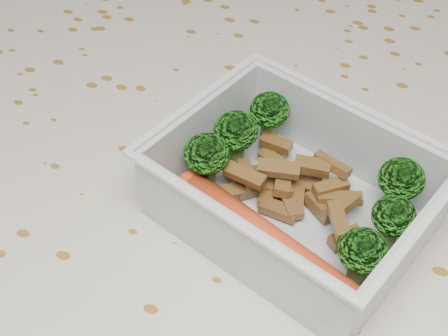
% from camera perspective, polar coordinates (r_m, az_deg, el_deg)
% --- Properties ---
extents(dining_table, '(1.40, 0.90, 0.75)m').
position_cam_1_polar(dining_table, '(0.48, 0.23, -9.81)').
color(dining_table, brown).
rests_on(dining_table, ground).
extents(tablecloth, '(1.46, 0.96, 0.19)m').
position_cam_1_polar(tablecloth, '(0.44, 0.25, -6.13)').
color(tablecloth, beige).
rests_on(tablecloth, dining_table).
extents(lunch_container, '(0.19, 0.17, 0.06)m').
position_cam_1_polar(lunch_container, '(0.39, 6.38, -2.77)').
color(lunch_container, silver).
rests_on(lunch_container, tablecloth).
extents(broccoli_florets, '(0.15, 0.12, 0.05)m').
position_cam_1_polar(broccoli_florets, '(0.38, 7.14, -0.24)').
color(broccoli_florets, '#608C3F').
rests_on(broccoli_florets, lunch_container).
extents(meat_pile, '(0.10, 0.08, 0.03)m').
position_cam_1_polar(meat_pile, '(0.40, 5.98, -1.52)').
color(meat_pile, brown).
rests_on(meat_pile, lunch_container).
extents(sausage, '(0.13, 0.06, 0.02)m').
position_cam_1_polar(sausage, '(0.37, 3.62, -6.52)').
color(sausage, red).
rests_on(sausage, lunch_container).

